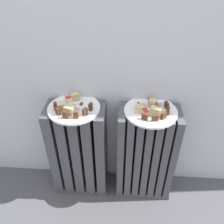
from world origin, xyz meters
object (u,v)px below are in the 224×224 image
at_px(radiator_right, 145,155).
at_px(plate_left, 74,108).
at_px(fork, 149,110).
at_px(jam_bowl_left, 69,99).
at_px(radiator_left, 79,152).
at_px(plate_right, 151,111).
at_px(jam_bowl_right, 146,113).

bearing_deg(radiator_right, plate_left, 180.00).
bearing_deg(fork, jam_bowl_left, 172.58).
xyz_separation_m(radiator_left, fork, (0.38, -0.00, 0.33)).
bearing_deg(radiator_left, fork, -0.46).
height_order(radiator_right, fork, fork).
xyz_separation_m(plate_left, plate_right, (0.39, 0.00, 0.00)).
height_order(radiator_left, fork, fork).
relative_size(radiator_left, fork, 6.02).
xyz_separation_m(plate_right, jam_bowl_left, (-0.43, 0.05, 0.02)).
bearing_deg(radiator_left, plate_left, -90.00).
bearing_deg(radiator_right, jam_bowl_right, -126.92).
height_order(plate_left, jam_bowl_left, jam_bowl_left).
relative_size(radiator_left, jam_bowl_right, 17.15).
distance_m(radiator_right, jam_bowl_right, 0.34).
bearing_deg(jam_bowl_left, plate_left, -54.12).
bearing_deg(fork, radiator_right, 15.46).
relative_size(plate_left, jam_bowl_right, 7.47).
relative_size(radiator_left, plate_right, 2.30).
relative_size(radiator_right, jam_bowl_left, 14.99).
bearing_deg(plate_left, radiator_left, 90.00).
relative_size(jam_bowl_left, fork, 0.40).
bearing_deg(jam_bowl_right, fork, 64.39).
bearing_deg(plate_left, radiator_right, -0.00).
relative_size(radiator_left, radiator_right, 1.00).
bearing_deg(plate_left, plate_right, 0.00).
xyz_separation_m(jam_bowl_right, fork, (0.02, 0.03, -0.01)).
height_order(radiator_left, radiator_right, same).
xyz_separation_m(radiator_left, jam_bowl_left, (-0.04, 0.05, 0.34)).
height_order(plate_right, jam_bowl_left, jam_bowl_left).
bearing_deg(jam_bowl_right, radiator_right, 53.08).
bearing_deg(fork, plate_left, 179.54).
xyz_separation_m(jam_bowl_left, jam_bowl_right, (0.40, -0.09, -0.00)).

